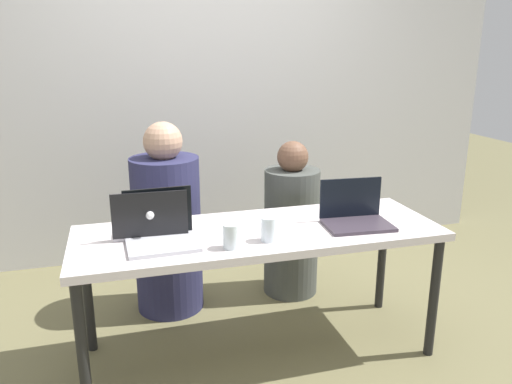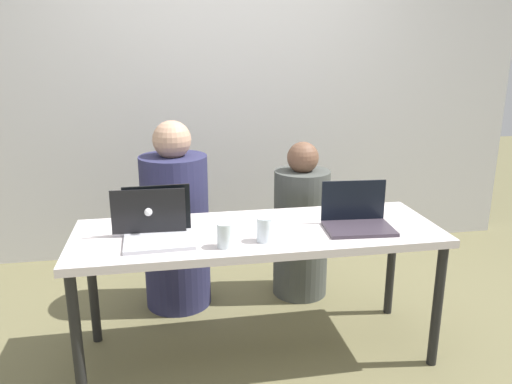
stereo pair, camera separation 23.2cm
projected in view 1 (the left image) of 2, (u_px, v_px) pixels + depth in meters
ground_plane at (259, 351)px, 2.72m from camera, size 12.00×12.00×0.00m
back_wall at (204, 104)px, 3.81m from camera, size 4.80×0.10×2.36m
desk at (259, 241)px, 2.54m from camera, size 1.84×0.64×0.71m
person_on_left at (167, 229)px, 3.05m from camera, size 0.48×0.48×1.18m
person_on_right at (291, 227)px, 3.28m from camera, size 0.44×0.44×1.03m
laptop_front_right at (355, 215)px, 2.58m from camera, size 0.35×0.28×0.23m
laptop_back_left at (150, 224)px, 2.45m from camera, size 0.36×0.28×0.24m
laptop_front_left at (161, 232)px, 2.33m from camera, size 0.33×0.29×0.25m
water_glass_left at (231, 238)px, 2.27m from camera, size 0.07×0.07×0.11m
water_glass_center at (269, 231)px, 2.36m from camera, size 0.07×0.07×0.12m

